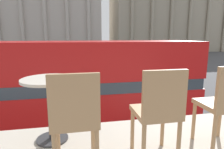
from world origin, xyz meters
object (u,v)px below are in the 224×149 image
object	(u,v)px
cafe_chair_0	(75,117)
cafe_chair_1	(158,110)
traffic_light_far	(32,53)
plaza_building_right	(169,17)
plaza_building_left	(38,10)
pedestrian_red	(91,64)
double_decker_bus	(75,87)
cafe_dining_table	(50,95)
traffic_light_mid	(104,54)
traffic_light_near	(62,67)
pedestrian_black	(158,81)

from	to	relation	value
cafe_chair_0	cafe_chair_1	world-z (taller)	same
cafe_chair_0	traffic_light_far	world-z (taller)	cafe_chair_0
cafe_chair_0	plaza_building_right	xyz separation A→B (m)	(29.02, 56.05, 6.27)
plaza_building_left	pedestrian_red	distance (m)	36.90
double_decker_bus	cafe_dining_table	distance (m)	6.32
plaza_building_left	pedestrian_red	xyz separation A→B (m)	(11.05, -33.65, -10.37)
plaza_building_left	traffic_light_mid	world-z (taller)	plaza_building_left
cafe_dining_table	traffic_light_far	xyz separation A→B (m)	(-5.28, 27.34, -1.70)
cafe_chair_1	traffic_light_mid	world-z (taller)	cafe_chair_1
cafe_dining_table	traffic_light_near	distance (m)	10.82
double_decker_bus	traffic_light_mid	bearing A→B (deg)	78.57
plaza_building_right	traffic_light_far	bearing A→B (deg)	-140.89
double_decker_bus	traffic_light_far	world-z (taller)	double_decker_bus
cafe_chair_1	traffic_light_far	distance (m)	28.69
cafe_dining_table	plaza_building_left	distance (m)	58.31
traffic_light_far	pedestrian_red	size ratio (longest dim) A/B	1.93
cafe_chair_0	pedestrian_black	world-z (taller)	cafe_chair_0
cafe_chair_0	plaza_building_left	bearing A→B (deg)	93.65
cafe_dining_table	traffic_light_near	bearing A→B (deg)	92.21
double_decker_bus	cafe_dining_table	bearing A→B (deg)	-89.94
double_decker_bus	cafe_dining_table	world-z (taller)	double_decker_bus
pedestrian_red	traffic_light_near	bearing A→B (deg)	43.11
traffic_light_mid	traffic_light_far	size ratio (longest dim) A/B	1.20
traffic_light_far	pedestrian_black	distance (m)	19.23
plaza_building_left	cafe_chair_0	bearing A→B (deg)	-81.37
cafe_chair_0	double_decker_bus	bearing A→B (deg)	84.42
cafe_chair_1	traffic_light_near	distance (m)	11.50
double_decker_bus	cafe_chair_0	world-z (taller)	double_decker_bus
cafe_chair_0	pedestrian_black	xyz separation A→B (m)	(6.73, 13.21, -2.92)
plaza_building_left	plaza_building_right	xyz separation A→B (m)	(37.80, -1.77, -1.22)
cafe_chair_1	cafe_chair_0	bearing A→B (deg)	179.09
cafe_chair_1	pedestrian_black	xyz separation A→B (m)	(5.97, 13.20, -2.92)
cafe_chair_1	traffic_light_near	size ratio (longest dim) A/B	0.23
traffic_light_far	pedestrian_red	xyz separation A→B (m)	(7.81, -3.79, -1.20)
cafe_chair_0	traffic_light_mid	distance (m)	19.53
traffic_light_mid	pedestrian_black	distance (m)	7.08
double_decker_bus	plaza_building_right	distance (m)	57.70
cafe_chair_0	traffic_light_mid	world-z (taller)	cafe_chair_0
cafe_chair_1	plaza_building_left	bearing A→B (deg)	97.20
cafe_chair_1	pedestrian_red	distance (m)	24.37
cafe_dining_table	cafe_chair_1	distance (m)	1.19
cafe_dining_table	traffic_light_far	size ratio (longest dim) A/B	0.22
double_decker_bus	plaza_building_left	bearing A→B (deg)	103.04
plaza_building_right	traffic_light_near	xyz separation A→B (m)	(-29.70, -44.70, -7.54)
cafe_chair_0	plaza_building_right	world-z (taller)	plaza_building_right
cafe_dining_table	pedestrian_red	world-z (taller)	cafe_dining_table
cafe_dining_table	plaza_building_right	size ratio (longest dim) A/B	0.02
cafe_chair_0	plaza_building_right	size ratio (longest dim) A/B	0.03
cafe_dining_table	traffic_light_mid	size ratio (longest dim) A/B	0.18
traffic_light_far	cafe_chair_1	bearing A→B (deg)	-77.29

